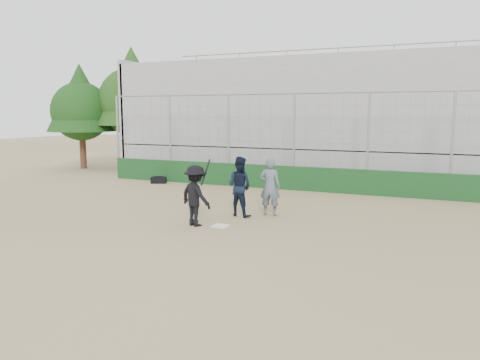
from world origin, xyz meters
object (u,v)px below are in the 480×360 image
at_px(catcher_crouched, 239,196).
at_px(equipment_bag, 159,180).
at_px(batter_at_plate, 196,196).
at_px(umpire, 270,190).

xyz_separation_m(catcher_crouched, equipment_bag, (-6.17, 4.82, -0.48)).
bearing_deg(batter_at_plate, umpire, 55.23).
bearing_deg(umpire, equipment_bag, -36.23).
bearing_deg(equipment_bag, umpire, -31.75).
distance_m(catcher_crouched, umpire, 0.98).
xyz_separation_m(umpire, equipment_bag, (-7.00, 4.33, -0.67)).
xyz_separation_m(batter_at_plate, umpire, (1.48, 2.13, -0.05)).
relative_size(batter_at_plate, umpire, 1.15).
relative_size(catcher_crouched, umpire, 0.76).
relative_size(umpire, equipment_bag, 2.17).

